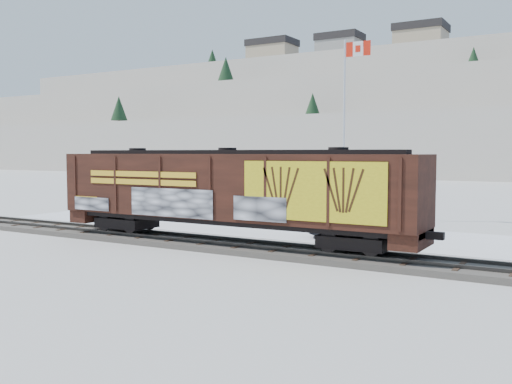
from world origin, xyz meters
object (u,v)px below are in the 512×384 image
Objects in this scene: flagpole at (345,153)px; car_dark at (351,226)px; hopper_railcar at (227,190)px; car_silver at (244,214)px; car_white at (303,218)px.

flagpole reaches higher than car_dark.
car_silver is (-4.19, 8.35, -2.23)m from hopper_railcar.
car_white is at bearing 38.92° from car_dark.
car_dark is at bearing -133.58° from car_white.
flagpole is 2.98× the size of car_white.
flagpole is at bearing -18.77° from car_white.
hopper_railcar is 5.02× the size of car_silver.
car_white is 4.41m from car_dark.
car_silver is 4.40m from car_white.
car_dark reaches higher than car_silver.
hopper_railcar is 4.22× the size of car_dark.
hopper_railcar is 8.50m from car_white.
car_dark is (4.10, 6.14, -2.22)m from hopper_railcar.
car_white is (-0.34, -5.96, -3.98)m from flagpole.
car_silver is at bearing 51.99° from car_dark.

